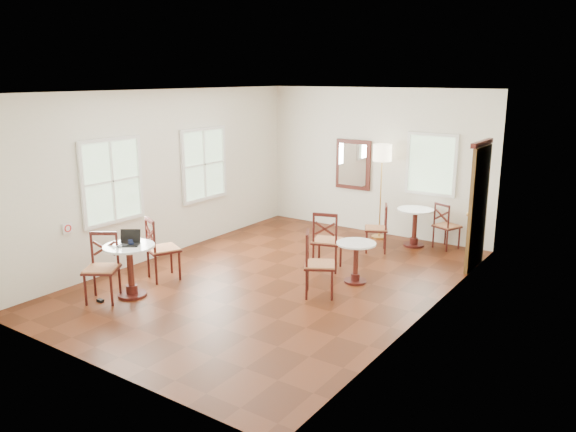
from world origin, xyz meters
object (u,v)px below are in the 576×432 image
object	(u,v)px
power_adapter	(100,301)
chair_near_a	(161,249)
chair_back_a	(446,226)
laptop	(130,241)
cafe_table_near	(130,265)
floor_lamp	(382,159)
navy_mug	(131,243)
chair_near_b	(102,268)
chair_back_b	(377,228)
cafe_table_mid	(356,258)
water_glass	(120,247)
chair_mid_b	(318,264)
cafe_table_back	(415,223)
mouse	(128,245)
chair_mid_a	(327,241)

from	to	relation	value
power_adapter	chair_near_a	bearing A→B (deg)	88.19
chair_back_a	laptop	size ratio (longest dim) A/B	2.36
cafe_table_near	laptop	world-z (taller)	laptop
floor_lamp	navy_mug	xyz separation A→B (m)	(-1.67, -4.97, -0.78)
chair_near_b	chair_back_a	bearing A→B (deg)	25.24
cafe_table_near	chair_back_b	bearing A→B (deg)	63.44
cafe_table_mid	water_glass	xyz separation A→B (m)	(-2.42, -2.65, 0.43)
cafe_table_near	cafe_table_mid	bearing A→B (deg)	44.09
floor_lamp	water_glass	bearing A→B (deg)	-107.17
chair_near_a	chair_mid_b	distance (m)	2.59
chair_back_b	cafe_table_back	bearing A→B (deg)	121.21
laptop	navy_mug	size ratio (longest dim) A/B	3.62
chair_near_a	chair_back_b	xyz separation A→B (m)	(2.22, 3.34, -0.06)
chair_back_a	chair_back_b	size ratio (longest dim) A/B	0.99
cafe_table_mid	laptop	world-z (taller)	laptop
laptop	water_glass	bearing A→B (deg)	-103.13
chair_near_a	cafe_table_mid	bearing A→B (deg)	-123.86
chair_back_a	floor_lamp	distance (m)	1.80
cafe_table_mid	chair_back_b	size ratio (longest dim) A/B	0.73
water_glass	power_adapter	xyz separation A→B (m)	(-0.29, -0.20, -0.82)
chair_mid_b	laptop	size ratio (longest dim) A/B	2.61
cafe_table_back	chair_near_b	bearing A→B (deg)	-117.72
chair_mid_b	laptop	xyz separation A→B (m)	(-2.31, -1.57, 0.35)
chair_mid_b	floor_lamp	world-z (taller)	floor_lamp
chair_back_a	water_glass	distance (m)	6.05
floor_lamp	mouse	bearing A→B (deg)	-108.47
cafe_table_near	chair_mid_b	bearing A→B (deg)	35.02
chair_near_b	mouse	size ratio (longest dim) A/B	11.99
laptop	chair_back_a	bearing A→B (deg)	23.07
chair_mid_b	cafe_table_near	bearing A→B (deg)	94.73
chair_near_b	chair_back_a	xyz separation A→B (m)	(3.28, 5.36, -0.05)
water_glass	power_adapter	distance (m)	0.89
floor_lamp	power_adapter	size ratio (longest dim) A/B	18.52
cafe_table_mid	navy_mug	distance (m)	3.48
laptop	navy_mug	xyz separation A→B (m)	(0.05, -0.03, -0.01)
chair_mid_a	chair_back_a	world-z (taller)	chair_mid_a
chair_near_b	navy_mug	distance (m)	0.54
chair_mid_a	mouse	size ratio (longest dim) A/B	12.28
cafe_table_back	power_adapter	size ratio (longest dim) A/B	7.17
floor_lamp	laptop	world-z (taller)	floor_lamp
chair_mid_b	navy_mug	world-z (taller)	chair_mid_b
chair_back_b	mouse	xyz separation A→B (m)	(-2.04, -4.15, 0.36)
cafe_table_near	mouse	bearing A→B (deg)	-55.80
chair_mid_b	water_glass	xyz separation A→B (m)	(-2.21, -1.83, 0.35)
water_glass	chair_back_a	bearing A→B (deg)	60.48
chair_mid_a	water_glass	xyz separation A→B (m)	(-1.72, -2.91, 0.33)
chair_back_b	navy_mug	distance (m)	4.60
chair_back_b	water_glass	distance (m)	4.79
chair_back_b	power_adapter	size ratio (longest dim) A/B	8.80
cafe_table_back	water_glass	bearing A→B (deg)	-115.52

